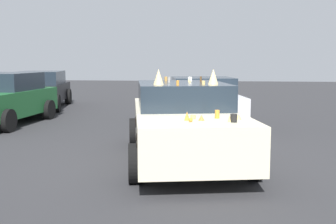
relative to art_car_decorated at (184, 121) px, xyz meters
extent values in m
plane|color=#2D2D30|center=(-0.08, -0.02, -0.73)|extent=(60.00, 60.00, 0.00)
cube|color=beige|center=(-0.08, -0.02, -0.12)|extent=(4.72, 2.63, 0.71)
cube|color=#1E2833|center=(0.29, 0.06, 0.47)|extent=(2.49, 2.04, 0.46)
cylinder|color=black|center=(-1.24, -1.18, -0.42)|extent=(0.64, 0.34, 0.61)
cylinder|color=black|center=(-1.61, 0.59, -0.42)|extent=(0.64, 0.34, 0.61)
cylinder|color=black|center=(1.46, -0.62, -0.42)|extent=(0.64, 0.34, 0.61)
cylinder|color=black|center=(1.09, 1.15, -0.42)|extent=(0.64, 0.34, 0.61)
ellipsoid|color=black|center=(0.05, -0.90, -0.28)|extent=(0.12, 0.04, 0.16)
ellipsoid|color=black|center=(-1.99, 0.50, -0.06)|extent=(0.10, 0.04, 0.10)
ellipsoid|color=black|center=(0.40, 0.99, -0.05)|extent=(0.15, 0.05, 0.12)
ellipsoid|color=black|center=(1.06, 1.13, -0.17)|extent=(0.11, 0.04, 0.12)
ellipsoid|color=black|center=(-0.55, 0.79, 0.02)|extent=(0.13, 0.05, 0.15)
ellipsoid|color=black|center=(-1.70, 0.56, -0.02)|extent=(0.18, 0.06, 0.15)
ellipsoid|color=black|center=(0.51, -0.80, -0.18)|extent=(0.15, 0.05, 0.12)
ellipsoid|color=black|center=(1.39, 1.20, -0.28)|extent=(0.18, 0.06, 0.12)
ellipsoid|color=black|center=(-0.66, -1.04, -0.18)|extent=(0.10, 0.04, 0.08)
ellipsoid|color=black|center=(-0.43, -1.00, 0.04)|extent=(0.17, 0.05, 0.16)
ellipsoid|color=black|center=(0.32, 0.97, -0.05)|extent=(0.11, 0.04, 0.14)
cone|color=#A87A38|center=(-1.56, -0.39, 0.28)|extent=(0.11, 0.11, 0.08)
cylinder|color=black|center=(-1.67, -0.86, 0.30)|extent=(0.13, 0.13, 0.12)
cone|color=tan|center=(-1.68, -0.80, 0.29)|extent=(0.07, 0.07, 0.10)
cone|color=orange|center=(-1.57, -0.18, 0.30)|extent=(0.11, 0.11, 0.13)
cylinder|color=orange|center=(-1.29, -0.62, 0.30)|extent=(0.09, 0.09, 0.13)
sphere|color=orange|center=(-1.73, -0.24, 0.27)|extent=(0.06, 0.06, 0.06)
cylinder|color=tan|center=(-1.42, -0.26, 0.27)|extent=(0.09, 0.09, 0.06)
cone|color=tan|center=(-1.40, -0.94, 0.28)|extent=(0.12, 0.12, 0.09)
cylinder|color=tan|center=(0.47, 0.51, 0.73)|extent=(0.12, 0.12, 0.07)
cylinder|color=#A87A38|center=(0.99, 0.46, 0.74)|extent=(0.07, 0.07, 0.09)
cone|color=#A87A38|center=(0.27, 0.47, 0.73)|extent=(0.11, 0.11, 0.06)
cylinder|color=#51381E|center=(0.76, -0.28, 0.75)|extent=(0.06, 0.06, 0.10)
cone|color=tan|center=(0.78, -0.05, 0.74)|extent=(0.06, 0.06, 0.09)
cylinder|color=gray|center=(0.31, 0.31, 0.75)|extent=(0.05, 0.05, 0.11)
cylinder|color=silver|center=(0.82, -0.06, 0.74)|extent=(0.12, 0.12, 0.09)
cylinder|color=tan|center=(-0.30, -0.37, 0.73)|extent=(0.06, 0.06, 0.07)
cylinder|color=gray|center=(0.47, 0.54, 0.73)|extent=(0.07, 0.07, 0.06)
cylinder|color=orange|center=(-0.57, 0.06, 0.74)|extent=(0.07, 0.07, 0.09)
cone|color=#D8BC7F|center=(-0.21, -0.54, 0.83)|extent=(0.18, 0.18, 0.27)
cone|color=#D8BC7F|center=(-0.41, 0.41, 0.83)|extent=(0.18, 0.18, 0.27)
cube|color=black|center=(7.77, 6.22, -0.13)|extent=(4.85, 2.62, 0.64)
cube|color=#1E2833|center=(8.08, 6.29, 0.44)|extent=(2.57, 2.01, 0.50)
cylinder|color=black|center=(6.56, 5.07, -0.41)|extent=(0.67, 0.35, 0.64)
cylinder|color=black|center=(6.19, 6.78, -0.41)|extent=(0.67, 0.35, 0.64)
cylinder|color=black|center=(9.35, 5.67, -0.41)|extent=(0.67, 0.35, 0.64)
cylinder|color=black|center=(8.98, 7.37, -0.41)|extent=(0.67, 0.35, 0.64)
cube|color=silver|center=(4.43, -0.16, -0.14)|extent=(4.36, 2.52, 0.66)
cube|color=#1E2833|center=(4.31, -0.19, 0.41)|extent=(1.95, 1.94, 0.45)
cylinder|color=black|center=(5.52, 0.98, -0.43)|extent=(0.63, 0.32, 0.60)
cylinder|color=black|center=(5.85, -0.85, -0.43)|extent=(0.63, 0.32, 0.60)
cylinder|color=black|center=(3.02, 0.53, -0.43)|extent=(0.63, 0.32, 0.60)
cylinder|color=black|center=(3.35, -1.30, -0.43)|extent=(0.63, 0.32, 0.60)
cylinder|color=black|center=(9.63, 8.78, -0.40)|extent=(0.67, 0.23, 0.66)
cube|color=#1E2833|center=(3.96, 5.62, 0.50)|extent=(1.93, 1.72, 0.51)
cylinder|color=black|center=(2.40, 4.74, -0.42)|extent=(0.61, 0.24, 0.61)
cylinder|color=black|center=(4.87, 4.67, -0.42)|extent=(0.61, 0.24, 0.61)
camera|label=1|loc=(-7.68, -0.62, 1.12)|focal=44.78mm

